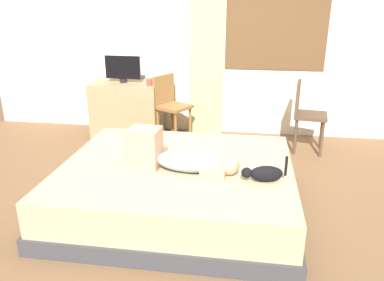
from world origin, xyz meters
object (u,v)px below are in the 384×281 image
at_px(chair_spare, 305,111).
at_px(cup, 150,82).
at_px(desk, 127,109).
at_px(chair_by_desk, 170,103).
at_px(cat, 264,173).
at_px(tv_monitor, 123,69).
at_px(bed, 178,186).
at_px(person_lying, 177,157).

bearing_deg(chair_spare, cup, 176.64).
height_order(desk, chair_by_desk, chair_by_desk).
bearing_deg(cat, tv_monitor, 130.97).
distance_m(chair_by_desk, chair_spare, 1.71).
bearing_deg(bed, chair_spare, 51.75).
height_order(cat, chair_spare, chair_spare).
height_order(person_lying, desk, person_lying).
distance_m(bed, person_lying, 0.35).
relative_size(cat, cup, 4.13).
xyz_separation_m(bed, chair_spare, (1.27, 1.61, 0.30)).
bearing_deg(tv_monitor, person_lying, -60.85).
bearing_deg(chair_by_desk, cat, -59.68).
xyz_separation_m(bed, tv_monitor, (-1.08, 1.85, 0.71)).
bearing_deg(cat, chair_by_desk, 120.32).
height_order(cat, cup, cup).
relative_size(person_lying, cat, 2.65).
relative_size(cat, chair_spare, 0.41).
bearing_deg(chair_by_desk, bed, -76.14).
bearing_deg(chair_spare, bed, -128.25).
height_order(bed, chair_by_desk, chair_by_desk).
bearing_deg(chair_by_desk, desk, 172.57).
height_order(desk, cup, cup).
bearing_deg(tv_monitor, chair_spare, -5.96).
bearing_deg(chair_spare, tv_monitor, 174.04).
bearing_deg(person_lying, chair_spare, 54.12).
relative_size(desk, chair_spare, 1.05).
bearing_deg(person_lying, cup, 111.02).
distance_m(cat, cup, 2.43).
xyz_separation_m(cup, chair_spare, (1.95, -0.11, -0.27)).
bearing_deg(person_lying, bed, 101.04).
height_order(person_lying, cup, cup).
xyz_separation_m(person_lying, cup, (-0.71, 1.84, 0.24)).
relative_size(person_lying, chair_spare, 1.09).
xyz_separation_m(cup, chair_by_desk, (0.25, 0.05, -0.27)).
relative_size(cup, chair_by_desk, 0.10).
xyz_separation_m(cat, tv_monitor, (-1.81, 2.08, 0.42)).
distance_m(bed, chair_by_desk, 1.85).
distance_m(bed, tv_monitor, 2.26).
distance_m(tv_monitor, cup, 0.44).
height_order(tv_monitor, chair_spare, tv_monitor).
xyz_separation_m(cat, cup, (-1.42, 1.95, 0.29)).
bearing_deg(bed, tv_monitor, 120.11).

